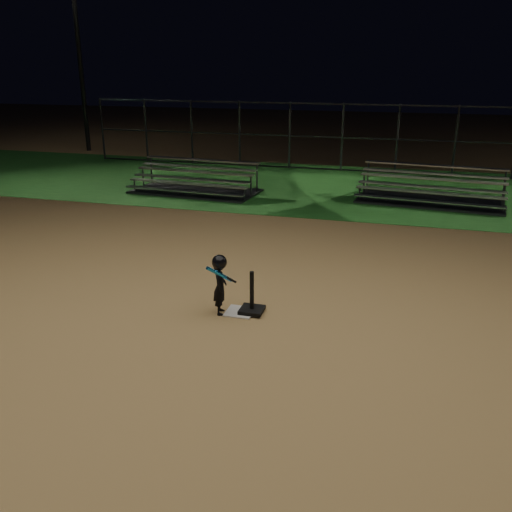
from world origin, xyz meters
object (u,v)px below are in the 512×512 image
at_px(home_plate, 240,312).
at_px(batting_tee, 252,305).
at_px(child_batter, 220,283).
at_px(bleacher_left, 195,186).
at_px(light_pole_left, 77,37).
at_px(bleacher_right, 430,195).

height_order(home_plate, batting_tee, batting_tee).
relative_size(home_plate, child_batter, 0.44).
relative_size(child_batter, bleacher_left, 0.25).
bearing_deg(batting_tee, bleacher_left, 117.38).
xyz_separation_m(home_plate, light_pole_left, (-12.00, 14.94, 4.93)).
xyz_separation_m(child_batter, bleacher_right, (3.46, 8.82, -0.33)).
xyz_separation_m(batting_tee, light_pole_left, (-12.20, 14.90, 4.80)).
bearing_deg(home_plate, light_pole_left, 128.77).
bearing_deg(child_batter, bleacher_right, -37.95).
relative_size(batting_tee, light_pole_left, 0.08).
relative_size(batting_tee, bleacher_right, 0.16).
height_order(home_plate, bleacher_left, bleacher_left).
bearing_deg(bleacher_right, home_plate, -103.37).
bearing_deg(child_batter, batting_tee, -90.26).
xyz_separation_m(batting_tee, bleacher_left, (-4.17, 8.05, 0.05)).
relative_size(child_batter, light_pole_left, 0.12).
height_order(bleacher_right, light_pole_left, light_pole_left).
xyz_separation_m(bleacher_right, light_pole_left, (-15.16, 6.22, 4.74)).
bearing_deg(home_plate, batting_tee, 12.59).
relative_size(home_plate, bleacher_right, 0.10).
distance_m(batting_tee, bleacher_left, 9.07).
height_order(child_batter, light_pole_left, light_pole_left).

